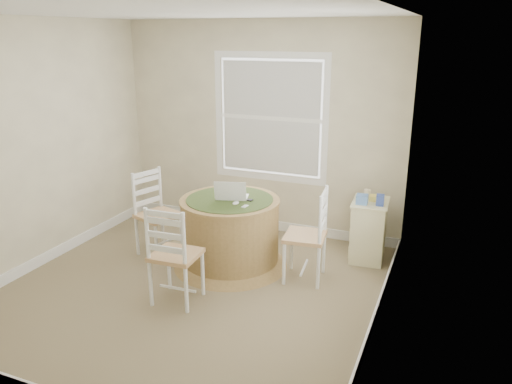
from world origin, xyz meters
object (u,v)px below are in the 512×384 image
at_px(corner_chest, 368,230).
at_px(chair_near, 176,254).
at_px(laptop, 232,196).
at_px(round_table, 230,230).
at_px(chair_left, 158,215).
at_px(chair_right, 305,236).

bearing_deg(corner_chest, chair_near, -136.97).
relative_size(laptop, corner_chest, 0.59).
height_order(chair_near, laptop, laptop).
bearing_deg(chair_near, round_table, -102.08).
xyz_separation_m(chair_left, chair_near, (0.73, -0.84, 0.00)).
relative_size(chair_left, laptop, 2.37).
bearing_deg(laptop, chair_left, -12.15).
relative_size(round_table, chair_right, 1.31).
bearing_deg(chair_right, chair_near, -54.66).
bearing_deg(chair_near, laptop, -102.51).
height_order(round_table, chair_right, chair_right).
bearing_deg(chair_left, chair_near, -120.35).
bearing_deg(chair_right, chair_left, -95.13).
relative_size(chair_right, corner_chest, 1.40).
bearing_deg(chair_left, laptop, -66.94).
height_order(round_table, laptop, laptop).
bearing_deg(round_table, chair_right, 3.61).
height_order(laptop, corner_chest, laptop).
xyz_separation_m(chair_left, chair_right, (1.71, 0.05, 0.00)).
bearing_deg(chair_right, laptop, -98.58).
bearing_deg(round_table, laptop, 70.83).
xyz_separation_m(chair_right, laptop, (-0.83, 0.03, 0.32)).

